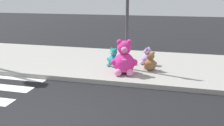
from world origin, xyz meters
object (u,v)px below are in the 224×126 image
Objects in this scene: plush_red at (124,56)px; plush_teal at (113,59)px; sign_pole at (127,21)px; plush_brown at (150,63)px; plush_lavender at (147,58)px; plush_pink_large at (124,60)px.

plush_teal reaches higher than plush_red.
sign_pole is 1.54m from plush_teal.
plush_red is 1.00× the size of plush_teal.
plush_brown is (1.08, -0.68, -0.00)m from plush_red.
plush_red is (-0.25, 0.70, -1.43)m from sign_pole.
plush_lavender is at bearing 47.50° from sign_pole.
plush_teal is at bearing 125.49° from plush_pink_large.
plush_lavender is at bearing 1.09° from plush_red.
sign_pole is at bearing 92.91° from plush_pink_large.
plush_pink_large is at bearing -143.25° from plush_brown.
plush_lavender is (1.19, 0.50, -0.00)m from plush_teal.
plush_red is (-0.28, 1.28, -0.19)m from plush_pink_large.
plush_pink_large is 1.32m from plush_red.
plush_teal is 1.38m from plush_brown.
plush_lavender is (0.65, 0.71, -1.43)m from sign_pole.
plush_lavender is at bearing 64.31° from plush_pink_large.
plush_pink_large reaches higher than plush_brown.
plush_lavender is (-0.18, 0.69, 0.00)m from plush_brown.
plush_red is at bearing 102.17° from plush_pink_large.
plush_pink_large is (0.03, -0.58, -1.24)m from sign_pole.
plush_lavender is at bearing 104.76° from plush_brown.
plush_teal is 1.01× the size of plush_brown.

